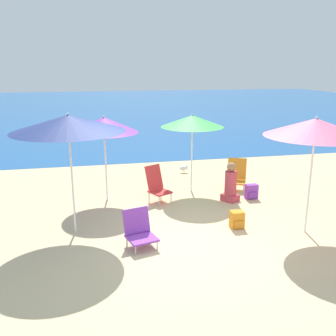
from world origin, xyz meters
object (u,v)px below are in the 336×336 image
beach_umbrella_pink (316,127)px  backpack_purple (251,192)px  beach_umbrella_green (192,121)px  seagull (184,168)px  beach_chair_orange (237,175)px  beach_chair_purple (139,230)px  beach_umbrella_purple (104,125)px  person_seated_near (231,185)px  beach_chair_red (157,184)px  backpack_orange (237,220)px  beach_umbrella_navy (68,123)px

beach_umbrella_pink → backpack_purple: beach_umbrella_pink is taller
beach_umbrella_green → seagull: (0.24, 1.72, -1.68)m
beach_chair_orange → beach_chair_purple: 3.99m
beach_chair_orange → beach_umbrella_green: bearing=-160.2°
beach_umbrella_purple → seagull: bearing=38.8°
person_seated_near → beach_chair_purple: bearing=-175.3°
beach_umbrella_green → beach_chair_orange: beach_umbrella_green is taller
beach_chair_red → backpack_purple: size_ratio=2.41×
beach_umbrella_pink → backpack_purple: bearing=96.2°
beach_chair_purple → backpack_orange: 2.06m
beach_chair_red → seagull: 2.64m
beach_umbrella_green → seagull: beach_umbrella_green is taller
person_seated_near → beach_chair_red: bearing=135.8°
beach_umbrella_navy → beach_chair_orange: bearing=24.3°
beach_chair_orange → beach_umbrella_pink: bearing=-58.7°
beach_umbrella_purple → beach_chair_red: bearing=-16.2°
beach_chair_red → backpack_purple: bearing=-35.2°
beach_umbrella_navy → beach_umbrella_pink: 4.51m
beach_umbrella_pink → seagull: beach_umbrella_pink is taller
backpack_orange → seagull: backpack_orange is taller
beach_chair_orange → backpack_purple: beach_chair_orange is taller
beach_chair_purple → seagull: size_ratio=2.45×
beach_umbrella_navy → beach_umbrella_green: bearing=34.2°
beach_chair_orange → person_seated_near: person_seated_near is taller
beach_umbrella_pink → backpack_purple: (-0.22, 2.02, -1.89)m
beach_umbrella_pink → beach_chair_purple: 3.71m
beach_chair_red → seagull: size_ratio=3.20×
beach_umbrella_green → beach_chair_red: beach_umbrella_green is taller
beach_umbrella_green → beach_chair_purple: bearing=-122.1°
backpack_purple → beach_chair_purple: bearing=-148.0°
beach_umbrella_navy → beach_chair_purple: bearing=-35.8°
beach_chair_red → beach_chair_purple: beach_chair_red is taller
backpack_purple → seagull: bearing=111.6°
beach_umbrella_purple → backpack_purple: bearing=-10.7°
beach_chair_orange → beach_chair_red: beach_chair_red is taller
backpack_purple → person_seated_near: bearing=-175.0°
beach_umbrella_purple → person_seated_near: 3.30m
beach_umbrella_purple → backpack_orange: 3.70m
beach_chair_purple → person_seated_near: 3.08m
beach_chair_purple → person_seated_near: size_ratio=0.69×
beach_umbrella_pink → beach_chair_orange: size_ratio=2.83×
beach_umbrella_purple → backpack_orange: beach_umbrella_purple is taller
beach_chair_orange → beach_chair_red: 2.27m
seagull → beach_umbrella_purple: bearing=-141.2°
backpack_purple → seagull: 2.81m
beach_umbrella_green → backpack_purple: size_ratio=5.64×
beach_chair_red → beach_chair_purple: 2.34m
beach_chair_purple → backpack_orange: bearing=-5.6°
backpack_orange → backpack_purple: (1.01, 1.55, 0.01)m
beach_chair_purple → seagull: bearing=50.8°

